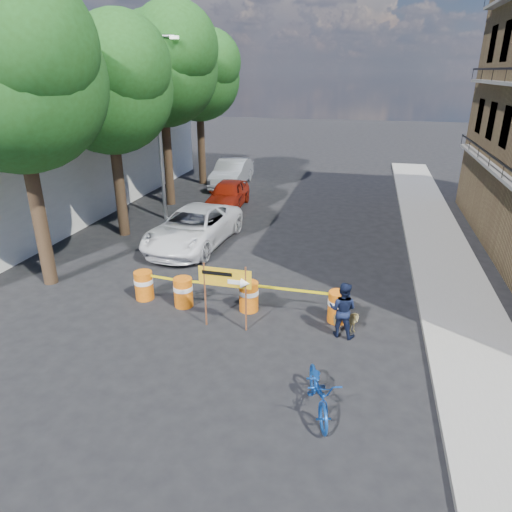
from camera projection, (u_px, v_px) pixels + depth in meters
The scene contains 19 objects.
ground at pixel (229, 340), 12.00m from camera, with size 120.00×120.00×0.00m, color black.
sidewalk_east at pixel (447, 270), 16.03m from camera, with size 2.40×40.00×0.15m, color gray.
white_building at pixel (35, 148), 22.69m from camera, with size 8.00×22.00×6.00m, color silver.
tree_near at pixel (15, 79), 12.87m from camera, with size 5.46×5.20×9.15m.
tree_mid_a at pixel (110, 87), 17.50m from camera, with size 5.25×5.00×8.68m.
tree_mid_b at pixel (163, 68), 21.74m from camera, with size 5.67×5.40×9.62m.
tree_far at pixel (199, 78), 26.43m from camera, with size 5.04×4.80×8.84m.
streetlamp at pixel (160, 124), 20.19m from camera, with size 1.25×0.18×8.00m.
barrel_far_left at pixel (144, 285), 14.02m from camera, with size 0.58×0.58×0.90m.
barrel_mid_left at pixel (183, 292), 13.59m from camera, with size 0.58×0.58×0.90m.
barrel_mid_right at pixel (249, 296), 13.34m from camera, with size 0.58×0.58×0.90m.
barrel_far_right at pixel (338, 306), 12.75m from camera, with size 0.58×0.58×0.90m.
detour_sign at pixel (232, 283), 12.03m from camera, with size 1.46×0.28×1.88m.
pedestrian at pixel (343, 310), 11.94m from camera, with size 0.75×0.58×1.54m, color black.
bicycle at pixel (320, 372), 9.17m from camera, with size 0.66×1.00×1.90m, color #1448A7.
dog at pixel (346, 320), 12.31m from camera, with size 0.36×0.78×0.66m, color tan.
suv_white at pixel (194, 227), 18.27m from camera, with size 2.50×5.42×1.51m, color white.
sedan_red at pixel (228, 194), 23.34m from camera, with size 1.67×4.15×1.41m, color maroon.
sedan_silver at pixel (232, 173), 27.79m from camera, with size 1.71×4.89×1.61m, color silver.
Camera 1 is at (3.11, -9.82, 6.57)m, focal length 32.00 mm.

